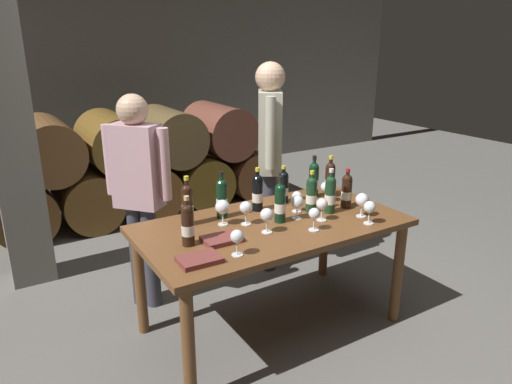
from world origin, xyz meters
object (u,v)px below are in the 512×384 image
(wine_bottle_0, at_px, (330,179))
(wine_bottle_4, at_px, (222,198))
(wine_glass_7, at_px, (267,216))
(sommelier_presenting, at_px, (270,148))
(wine_bottle_6, at_px, (311,194))
(wine_bottle_7, at_px, (188,204))
(wine_bottle_8, at_px, (314,179))
(wine_glass_2, at_px, (370,208))
(wine_glass_8, at_px, (297,202))
(wine_bottle_10, at_px, (188,224))
(wine_glass_4, at_px, (297,197))
(wine_glass_6, at_px, (237,237))
(wine_bottle_9, at_px, (280,202))
(wine_glass_1, at_px, (314,215))
(tasting_notebook, at_px, (222,239))
(taster_seated_left, at_px, (139,185))
(wine_bottle_1, at_px, (283,186))
(wine_glass_0, at_px, (362,200))
(leather_ledger, at_px, (199,260))
(dining_table, at_px, (272,236))
(wine_glass_9, at_px, (246,208))
(wine_glass_10, at_px, (322,205))
(wine_bottle_5, at_px, (330,194))
(wine_bottle_3, at_px, (258,192))
(wine_glass_3, at_px, (326,188))
(wine_bottle_2, at_px, (347,191))

(wine_bottle_0, bearing_deg, wine_bottle_4, 177.37)
(wine_glass_7, relative_size, sommelier_presenting, 0.09)
(wine_bottle_6, distance_m, wine_bottle_7, 0.84)
(wine_bottle_8, xyz_separation_m, wine_glass_2, (-0.03, -0.60, -0.03))
(wine_glass_8, bearing_deg, wine_bottle_10, -179.44)
(wine_glass_4, height_order, wine_glass_6, wine_glass_6)
(wine_bottle_9, distance_m, wine_glass_7, 0.20)
(wine_bottle_0, xyz_separation_m, wine_glass_1, (-0.50, -0.45, -0.03))
(wine_bottle_4, bearing_deg, tasting_notebook, -117.80)
(wine_glass_2, xyz_separation_m, taster_seated_left, (-1.14, 1.05, 0.06))
(wine_bottle_1, bearing_deg, wine_bottle_0, -11.50)
(wine_glass_0, height_order, leather_ledger, wine_glass_0)
(dining_table, relative_size, wine_glass_7, 10.92)
(wine_bottle_9, bearing_deg, wine_bottle_8, 29.82)
(wine_bottle_8, bearing_deg, wine_bottle_6, -130.92)
(wine_glass_6, xyz_separation_m, wine_glass_9, (0.26, 0.36, 0.00))
(wine_glass_9, bearing_deg, wine_glass_1, -44.16)
(dining_table, height_order, leather_ledger, leather_ledger)
(wine_bottle_10, relative_size, wine_glass_10, 1.97)
(wine_bottle_5, relative_size, taster_seated_left, 0.20)
(wine_bottle_5, relative_size, tasting_notebook, 1.39)
(wine_glass_7, xyz_separation_m, wine_glass_9, (-0.04, 0.18, -0.00))
(wine_glass_4, bearing_deg, wine_glass_6, -150.84)
(wine_bottle_3, relative_size, wine_bottle_6, 1.05)
(dining_table, xyz_separation_m, wine_bottle_4, (-0.23, 0.25, 0.23))
(wine_bottle_5, bearing_deg, taster_seated_left, 144.08)
(wine_bottle_4, distance_m, sommelier_presenting, 0.87)
(wine_glass_3, height_order, sommelier_presenting, sommelier_presenting)
(wine_glass_1, relative_size, wine_glass_10, 0.97)
(wine_bottle_5, bearing_deg, wine_glass_1, -146.17)
(wine_glass_2, relative_size, wine_glass_4, 1.05)
(wine_bottle_4, xyz_separation_m, wine_bottle_6, (0.57, -0.22, -0.01))
(wine_glass_4, bearing_deg, wine_bottle_6, -27.97)
(wine_glass_6, xyz_separation_m, wine_glass_8, (0.60, 0.27, 0.01))
(wine_bottle_2, relative_size, wine_glass_6, 1.87)
(wine_bottle_1, bearing_deg, wine_glass_0, -61.14)
(wine_bottle_7, distance_m, wine_glass_7, 0.51)
(wine_glass_0, height_order, taster_seated_left, taster_seated_left)
(wine_bottle_9, height_order, wine_glass_2, wine_bottle_9)
(wine_bottle_10, bearing_deg, wine_glass_4, 7.68)
(wine_bottle_5, height_order, tasting_notebook, wine_bottle_5)
(wine_bottle_0, relative_size, wine_glass_4, 2.17)
(wine_bottle_4, bearing_deg, wine_glass_4, -19.69)
(wine_glass_10, bearing_deg, wine_bottle_0, 44.26)
(wine_bottle_8, relative_size, wine_glass_1, 2.16)
(wine_glass_4, xyz_separation_m, wine_glass_9, (-0.41, -0.02, 0.01))
(wine_bottle_5, xyz_separation_m, wine_glass_2, (0.08, -0.29, -0.03))
(wine_bottle_9, bearing_deg, wine_bottle_0, 20.60)
(wine_glass_6, distance_m, wine_glass_7, 0.35)
(wine_glass_0, bearing_deg, wine_bottle_0, 78.43)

